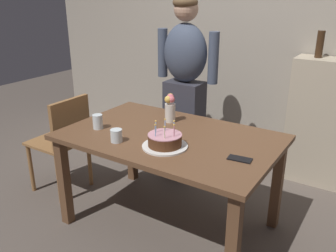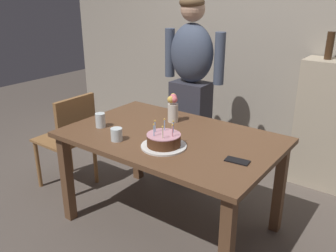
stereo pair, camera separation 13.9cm
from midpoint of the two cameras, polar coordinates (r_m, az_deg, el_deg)
ground_plane at (r=2.89m, az=-1.15°, el=-15.16°), size 10.00×10.00×0.00m
back_wall at (r=3.75m, az=12.46°, el=14.24°), size 5.20×0.10×2.60m
dining_table at (r=2.57m, az=-1.25°, el=-3.48°), size 1.50×0.96×0.74m
birthday_cake at (r=2.33m, az=-2.21°, el=-2.44°), size 0.30×0.30×0.17m
water_glass_near at (r=2.70m, az=-12.57°, el=0.66°), size 0.07×0.07×0.11m
water_glass_far at (r=2.44m, az=-9.83°, el=-1.54°), size 0.08×0.08×0.09m
cell_phone at (r=2.20m, az=9.58°, el=-5.21°), size 0.15×0.09×0.01m
flower_vase at (r=2.75m, az=-1.12°, el=2.99°), size 0.08×0.09×0.22m
person_man_bearded at (r=3.28m, az=1.48°, el=6.26°), size 0.61×0.27×1.66m
dining_chair at (r=3.22m, az=-17.35°, el=-1.77°), size 0.42×0.42×0.87m
shelf_cabinet at (r=3.48m, az=24.03°, el=0.23°), size 0.80×0.30×1.41m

